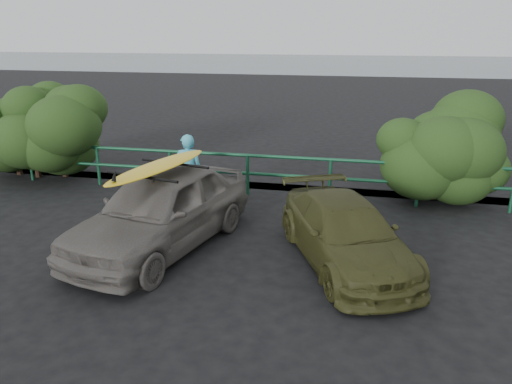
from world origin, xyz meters
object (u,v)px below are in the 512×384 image
(olive_vehicle, at_px, (345,233))
(surfboard, at_px, (159,166))
(sedan, at_px, (161,210))
(guardrail, at_px, (208,172))
(man, at_px, (188,172))

(olive_vehicle, xyz_separation_m, surfboard, (-3.34, -0.06, 1.01))
(olive_vehicle, relative_size, surfboard, 1.35)
(surfboard, bearing_deg, olive_vehicle, 14.26)
(sedan, relative_size, surfboard, 1.54)
(guardrail, height_order, olive_vehicle, olive_vehicle)
(olive_vehicle, relative_size, man, 2.21)
(sedan, bearing_deg, guardrail, 106.07)
(man, xyz_separation_m, surfboard, (0.24, -2.15, 0.71))
(sedan, relative_size, olive_vehicle, 1.14)
(guardrail, distance_m, sedan, 3.38)
(guardrail, height_order, sedan, sedan)
(olive_vehicle, bearing_deg, guardrail, 112.46)
(guardrail, relative_size, olive_vehicle, 3.70)
(guardrail, height_order, surfboard, surfboard)
(guardrail, distance_m, surfboard, 3.53)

